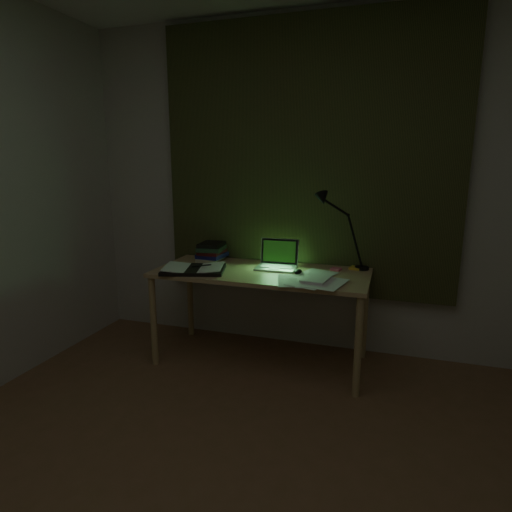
{
  "coord_description": "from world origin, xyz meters",
  "views": [
    {
      "loc": [
        0.63,
        -1.22,
        1.44
      ],
      "look_at": [
        -0.23,
        1.47,
        0.82
      ],
      "focal_mm": 30.0,
      "sensor_mm": 36.0,
      "label": 1
    }
  ],
  "objects_px": {
    "loose_papers": "(309,278)",
    "laptop": "(276,255)",
    "open_textbook": "(194,269)",
    "book_stack": "(212,251)",
    "desk_lamp": "(364,232)",
    "desk": "(261,317)"
  },
  "relations": [
    {
      "from": "open_textbook",
      "to": "book_stack",
      "type": "xyz_separation_m",
      "value": [
        -0.02,
        0.35,
        0.06
      ]
    },
    {
      "from": "laptop",
      "to": "open_textbook",
      "type": "height_order",
      "value": "laptop"
    },
    {
      "from": "desk",
      "to": "book_stack",
      "type": "bearing_deg",
      "value": 156.95
    },
    {
      "from": "laptop",
      "to": "desk_lamp",
      "type": "relative_size",
      "value": 0.59
    },
    {
      "from": "desk",
      "to": "loose_papers",
      "type": "distance_m",
      "value": 0.52
    },
    {
      "from": "laptop",
      "to": "open_textbook",
      "type": "bearing_deg",
      "value": -157.36
    },
    {
      "from": "book_stack",
      "to": "desk",
      "type": "bearing_deg",
      "value": -23.05
    },
    {
      "from": "book_stack",
      "to": "desk_lamp",
      "type": "bearing_deg",
      "value": 3.26
    },
    {
      "from": "open_textbook",
      "to": "loose_papers",
      "type": "distance_m",
      "value": 0.82
    },
    {
      "from": "laptop",
      "to": "book_stack",
      "type": "bearing_deg",
      "value": 166.75
    },
    {
      "from": "desk",
      "to": "book_stack",
      "type": "relative_size",
      "value": 6.78
    },
    {
      "from": "book_stack",
      "to": "desk_lamp",
      "type": "relative_size",
      "value": 0.41
    },
    {
      "from": "desk",
      "to": "desk_lamp",
      "type": "distance_m",
      "value": 0.95
    },
    {
      "from": "desk",
      "to": "open_textbook",
      "type": "distance_m",
      "value": 0.6
    },
    {
      "from": "loose_papers",
      "to": "laptop",
      "type": "bearing_deg",
      "value": 143.31
    },
    {
      "from": "desk_lamp",
      "to": "loose_papers",
      "type": "bearing_deg",
      "value": -139.07
    },
    {
      "from": "open_textbook",
      "to": "loose_papers",
      "type": "relative_size",
      "value": 1.14
    },
    {
      "from": "laptop",
      "to": "loose_papers",
      "type": "height_order",
      "value": "laptop"
    },
    {
      "from": "laptop",
      "to": "book_stack",
      "type": "relative_size",
      "value": 1.43
    },
    {
      "from": "desk",
      "to": "laptop",
      "type": "height_order",
      "value": "laptop"
    },
    {
      "from": "book_stack",
      "to": "loose_papers",
      "type": "height_order",
      "value": "book_stack"
    },
    {
      "from": "desk",
      "to": "book_stack",
      "type": "xyz_separation_m",
      "value": [
        -0.47,
        0.2,
        0.42
      ]
    }
  ]
}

